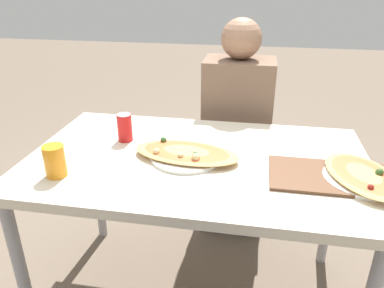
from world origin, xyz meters
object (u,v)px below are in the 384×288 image
Objects in this scene: dining_table at (197,172)px; chair_far_seated at (237,144)px; soda_can at (125,127)px; person_seated at (237,113)px; pizza_second at (363,176)px; pizza_main at (186,154)px; drink_glass at (55,161)px.

chair_far_seated is (0.12, 0.75, -0.20)m from dining_table.
dining_table is 11.18× the size of soda_can.
person_seated is 0.89m from pizza_second.
dining_table is 1.60× the size of chair_far_seated.
dining_table is at bearing 16.73° from pizza_main.
pizza_second is at bearing 121.12° from chair_far_seated.
drink_glass is (-0.15, -0.36, -0.00)m from soda_can.
chair_far_seated is 0.84m from pizza_main.
soda_can is at bearing 53.61° from chair_far_seated.
person_seated reaches higher than drink_glass.
pizza_main reaches higher than pizza_second.
soda_can is 1.03× the size of drink_glass.
dining_table is at bearing 26.15° from drink_glass.
chair_far_seated is 1.22m from drink_glass.
soda_can is (-0.31, 0.13, 0.04)m from pizza_main.
chair_far_seated is 0.27m from person_seated.
soda_can reaches higher than pizza_main.
dining_table is at bearing 80.74° from chair_far_seated.
person_seated is (0.00, -0.11, 0.24)m from chair_far_seated.
pizza_main is at bearing -163.27° from dining_table.
soda_can reaches higher than chair_far_seated.
pizza_main is 0.33m from soda_can.
person_seated reaches higher than chair_far_seated.
soda_can is at bearing 48.31° from person_seated.
drink_glass is (-0.62, -0.89, 0.09)m from person_seated.
drink_glass is 1.14m from pizza_second.
pizza_main is at bearing 27.01° from drink_glass.
person_seated is at bearing 48.31° from soda_can.
pizza_main reaches higher than dining_table.
pizza_main is at bearing 75.70° from person_seated.
chair_far_seated is at bearing -90.00° from person_seated.
chair_far_seated is at bearing 53.61° from soda_can.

